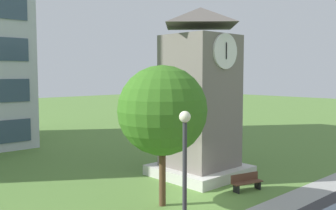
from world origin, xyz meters
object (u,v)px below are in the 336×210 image
object	(u,v)px
park_bench	(246,182)
street_lamp	(185,169)
clock_tower	(200,102)
tree_near_tower	(162,111)

from	to	relation	value
park_bench	street_lamp	distance (m)	9.11
clock_tower	park_bench	bearing A→B (deg)	-96.93
park_bench	tree_near_tower	world-z (taller)	tree_near_tower
clock_tower	tree_near_tower	xyz separation A→B (m)	(-5.19, -2.41, -0.00)
clock_tower	street_lamp	world-z (taller)	clock_tower
street_lamp	park_bench	bearing A→B (deg)	22.76
park_bench	street_lamp	world-z (taller)	street_lamp
park_bench	tree_near_tower	distance (m)	6.32
street_lamp	tree_near_tower	distance (m)	5.85
street_lamp	tree_near_tower	xyz separation A→B (m)	(3.29, 4.67, 1.28)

